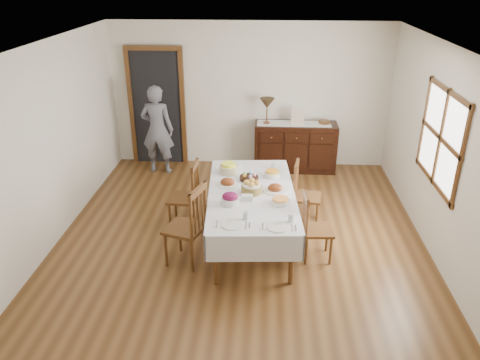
# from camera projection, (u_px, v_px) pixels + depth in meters

# --- Properties ---
(ground) EXTENTS (6.00, 6.00, 0.00)m
(ground) POSITION_uv_depth(u_px,v_px,m) (240.00, 247.00, 6.27)
(ground) COLOR brown
(room_shell) EXTENTS (5.02, 6.02, 2.65)m
(room_shell) POSITION_uv_depth(u_px,v_px,m) (230.00, 120.00, 5.97)
(room_shell) COLOR silver
(room_shell) RESTS_ON ground
(dining_table) EXTENTS (1.27, 2.27, 0.75)m
(dining_table) POSITION_uv_depth(u_px,v_px,m) (251.00, 198.00, 6.13)
(dining_table) COLOR silver
(dining_table) RESTS_ON ground
(chair_left_near) EXTENTS (0.56, 0.56, 1.07)m
(chair_left_near) POSITION_uv_depth(u_px,v_px,m) (189.00, 225.00, 5.74)
(chair_left_near) COLOR #533116
(chair_left_near) RESTS_ON ground
(chair_left_far) EXTENTS (0.43, 0.43, 0.99)m
(chair_left_far) POSITION_uv_depth(u_px,v_px,m) (187.00, 195.00, 6.59)
(chair_left_far) COLOR #533116
(chair_left_far) RESTS_ON ground
(chair_right_near) EXTENTS (0.39, 0.39, 0.91)m
(chair_right_near) POSITION_uv_depth(u_px,v_px,m) (314.00, 226.00, 5.87)
(chair_right_near) COLOR #533116
(chair_right_near) RESTS_ON ground
(chair_right_far) EXTENTS (0.44, 0.44, 0.94)m
(chair_right_far) POSITION_uv_depth(u_px,v_px,m) (304.00, 193.00, 6.69)
(chair_right_far) COLOR #533116
(chair_right_far) RESTS_ON ground
(sideboard) EXTENTS (1.46, 0.53, 0.88)m
(sideboard) POSITION_uv_depth(u_px,v_px,m) (295.00, 147.00, 8.50)
(sideboard) COLOR black
(sideboard) RESTS_ON ground
(person) EXTENTS (0.56, 0.38, 1.70)m
(person) POSITION_uv_depth(u_px,v_px,m) (157.00, 127.00, 8.25)
(person) COLOR slate
(person) RESTS_ON ground
(bread_basket) EXTENTS (0.27, 0.27, 0.18)m
(bread_basket) POSITION_uv_depth(u_px,v_px,m) (252.00, 187.00, 6.04)
(bread_basket) COLOR olive
(bread_basket) RESTS_ON dining_table
(egg_basket) EXTENTS (0.26, 0.26, 0.11)m
(egg_basket) POSITION_uv_depth(u_px,v_px,m) (249.00, 177.00, 6.42)
(egg_basket) COLOR black
(egg_basket) RESTS_ON dining_table
(ham_platter_a) EXTENTS (0.31, 0.31, 0.11)m
(ham_platter_a) POSITION_uv_depth(u_px,v_px,m) (227.00, 183.00, 6.28)
(ham_platter_a) COLOR silver
(ham_platter_a) RESTS_ON dining_table
(ham_platter_b) EXTENTS (0.32, 0.32, 0.11)m
(ham_platter_b) POSITION_uv_depth(u_px,v_px,m) (275.00, 189.00, 6.11)
(ham_platter_b) COLOR silver
(ham_platter_b) RESTS_ON dining_table
(beet_bowl) EXTENTS (0.23, 0.23, 0.15)m
(beet_bowl) POSITION_uv_depth(u_px,v_px,m) (230.00, 199.00, 5.76)
(beet_bowl) COLOR silver
(beet_bowl) RESTS_ON dining_table
(carrot_bowl) EXTENTS (0.22, 0.22, 0.10)m
(carrot_bowl) POSITION_uv_depth(u_px,v_px,m) (272.00, 174.00, 6.52)
(carrot_bowl) COLOR silver
(carrot_bowl) RESTS_ON dining_table
(pineapple_bowl) EXTENTS (0.26, 0.26, 0.15)m
(pineapple_bowl) POSITION_uv_depth(u_px,v_px,m) (229.00, 168.00, 6.62)
(pineapple_bowl) COLOR #C4B488
(pineapple_bowl) RESTS_ON dining_table
(casserole_dish) EXTENTS (0.23, 0.23, 0.08)m
(casserole_dish) POSITION_uv_depth(u_px,v_px,m) (281.00, 201.00, 5.77)
(casserole_dish) COLOR silver
(casserole_dish) RESTS_ON dining_table
(butter_dish) EXTENTS (0.15, 0.10, 0.07)m
(butter_dish) POSITION_uv_depth(u_px,v_px,m) (247.00, 198.00, 5.86)
(butter_dish) COLOR silver
(butter_dish) RESTS_ON dining_table
(setting_left) EXTENTS (0.43, 0.31, 0.10)m
(setting_left) POSITION_uv_depth(u_px,v_px,m) (236.00, 221.00, 5.34)
(setting_left) COLOR silver
(setting_left) RESTS_ON dining_table
(setting_right) EXTENTS (0.43, 0.31, 0.10)m
(setting_right) POSITION_uv_depth(u_px,v_px,m) (282.00, 224.00, 5.29)
(setting_right) COLOR silver
(setting_right) RESTS_ON dining_table
(glass_far_a) EXTENTS (0.07, 0.07, 0.11)m
(glass_far_a) POSITION_uv_depth(u_px,v_px,m) (239.00, 167.00, 6.71)
(glass_far_a) COLOR silver
(glass_far_a) RESTS_ON dining_table
(glass_far_b) EXTENTS (0.06, 0.06, 0.09)m
(glass_far_b) POSITION_uv_depth(u_px,v_px,m) (273.00, 166.00, 6.77)
(glass_far_b) COLOR silver
(glass_far_b) RESTS_ON dining_table
(runner) EXTENTS (1.30, 0.35, 0.01)m
(runner) POSITION_uv_depth(u_px,v_px,m) (294.00, 123.00, 8.31)
(runner) COLOR silver
(runner) RESTS_ON sideboard
(table_lamp) EXTENTS (0.26, 0.26, 0.46)m
(table_lamp) POSITION_uv_depth(u_px,v_px,m) (267.00, 104.00, 8.18)
(table_lamp) COLOR brown
(table_lamp) RESTS_ON sideboard
(picture_frame) EXTENTS (0.22, 0.08, 0.28)m
(picture_frame) POSITION_uv_depth(u_px,v_px,m) (298.00, 117.00, 8.21)
(picture_frame) COLOR #C5AB94
(picture_frame) RESTS_ON sideboard
(deco_bowl) EXTENTS (0.20, 0.20, 0.06)m
(deco_bowl) POSITION_uv_depth(u_px,v_px,m) (324.00, 122.00, 8.30)
(deco_bowl) COLOR #533116
(deco_bowl) RESTS_ON sideboard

